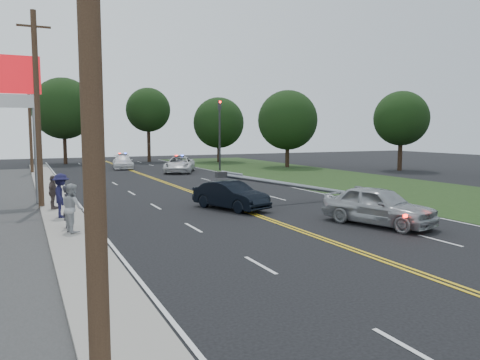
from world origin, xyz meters
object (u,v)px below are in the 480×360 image
bystander_b (72,208)px  crashed_sedan (231,195)px  emergency_b (123,162)px  fallen_streetlight (303,186)px  emergency_a (179,164)px  utility_pole_far (30,119)px  traffic_signal (220,129)px  bystander_c (61,195)px  utility_pole_mid (37,110)px  pylon_sign (9,93)px  bystander_a (69,206)px  utility_pole_near (90,42)px  bystander_d (53,192)px  waiting_sedan (379,206)px

bystander_b → crashed_sedan: bearing=-85.3°
emergency_b → fallen_streetlight: bearing=-73.3°
bystander_b → emergency_b: bearing=-29.8°
emergency_a → bystander_b: bystander_b is taller
utility_pole_far → emergency_b: size_ratio=2.06×
traffic_signal → fallen_streetlight: bearing=-100.6°
crashed_sedan → emergency_b: size_ratio=0.89×
emergency_a → bystander_c: (-12.26, -21.10, 0.35)m
fallen_streetlight → crashed_sedan: 4.61m
traffic_signal → utility_pole_mid: bearing=-134.2°
pylon_sign → emergency_a: size_ratio=1.45×
bystander_a → bystander_c: (-0.09, 2.47, 0.14)m
utility_pole_near → emergency_b: utility_pole_near is taller
emergency_b → bystander_d: 26.69m
utility_pole_far → waiting_sedan: 35.46m
pylon_sign → utility_pole_far: size_ratio=0.80×
emergency_b → traffic_signal: bearing=-27.6°
waiting_sedan → emergency_b: 35.09m
fallen_streetlight → waiting_sedan: fallen_streetlight is taller
traffic_signal → pylon_sign: bearing=-139.6°
emergency_a → bystander_b: 27.36m
pylon_sign → bystander_d: (1.80, -3.25, -5.04)m
traffic_signal → fallen_streetlight: traffic_signal is taller
utility_pole_near → bystander_c: (0.70, 16.15, -3.97)m
emergency_a → bystander_a: bystander_a is taller
bystander_c → bystander_d: (-0.20, 2.61, -0.15)m
fallen_streetlight → emergency_b: (-4.52, 28.09, -0.21)m
bystander_a → pylon_sign: bearing=33.5°
traffic_signal → emergency_b: bearing=144.8°
fallen_streetlight → bystander_a: 12.81m
bystander_a → bystander_c: bearing=21.5°
utility_pole_near → utility_pole_far: bearing=90.0°
utility_pole_mid → emergency_a: (12.96, 17.24, -4.31)m
emergency_b → bystander_b: bearing=-96.7°
pylon_sign → bystander_a: (2.09, -8.33, -5.02)m
utility_pole_far → emergency_b: 10.11m
pylon_sign → utility_pole_mid: (1.30, -2.00, -0.91)m
crashed_sedan → emergency_a: size_ratio=0.78×
pylon_sign → bystander_c: (2.00, -5.85, -4.88)m
emergency_a → traffic_signal: bearing=33.7°
crashed_sedan → utility_pole_far: bearing=87.7°
traffic_signal → fallen_streetlight: size_ratio=0.75×
emergency_a → bystander_a: bearing=-93.0°
bystander_a → utility_pole_mid: bearing=26.5°
emergency_b → bystander_d: bearing=-100.7°
utility_pole_mid → bystander_b: size_ratio=5.31×
pylon_sign → bystander_c: bearing=-71.1°
bystander_b → bystander_a: bearing=-11.8°
pylon_sign → emergency_b: bearing=65.3°
traffic_signal → fallen_streetlight: 22.62m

